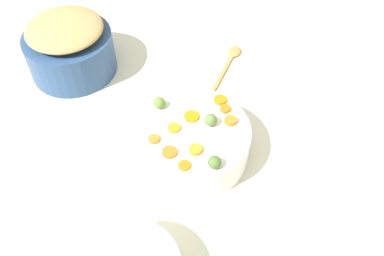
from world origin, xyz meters
The scene contains 17 objects.
tabletop centered at (0.00, 0.00, 0.01)m, with size 2.40×2.40×0.02m, color beige.
serving_bowl_carrots centered at (0.03, 0.00, 0.07)m, with size 0.30×0.30×0.10m, color white.
metal_pot centered at (-0.06, 0.49, 0.09)m, with size 0.26×0.26×0.13m, color navy.
stuffing_mound centered at (-0.06, 0.49, 0.17)m, with size 0.23×0.23×0.05m, color tan.
carrot_slice_0 centered at (0.00, 0.03, 0.12)m, with size 0.03×0.03×0.01m, color orange.
carrot_slice_1 centered at (-0.05, -0.03, 0.12)m, with size 0.04×0.04×0.01m, color orange.
carrot_slice_2 centered at (0.13, -0.04, 0.12)m, with size 0.03×0.03×0.01m, color orange.
carrot_slice_3 centered at (-0.05, -0.08, 0.12)m, with size 0.03×0.03×0.01m, color orange.
carrot_slice_4 centered at (0.14, 0.00, 0.12)m, with size 0.03×0.03×0.01m, color orange.
carrot_slice_5 centered at (0.15, 0.03, 0.12)m, with size 0.03×0.03×0.01m, color orange.
carrot_slice_6 centered at (0.06, 0.03, 0.12)m, with size 0.04×0.04×0.01m, color orange.
carrot_slice_7 centered at (-0.06, 0.03, 0.12)m, with size 0.03×0.03×0.01m, color orange.
carrot_slice_8 centered at (0.00, -0.06, 0.12)m, with size 0.03×0.03×0.01m, color orange.
brussels_sprout_0 centered at (0.08, -0.01, 0.13)m, with size 0.03×0.03×0.03m, color #597C3E.
brussels_sprout_1 centered at (0.01, 0.11, 0.13)m, with size 0.03×0.03×0.03m, color olive.
brussels_sprout_2 centered at (0.01, -0.12, 0.13)m, with size 0.03×0.03×0.03m, color #4E6D33.
wooden_spoon centered at (0.34, 0.21, 0.03)m, with size 0.25×0.16×0.01m.
Camera 1 is at (-0.37, -0.53, 0.92)m, focal length 39.29 mm.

